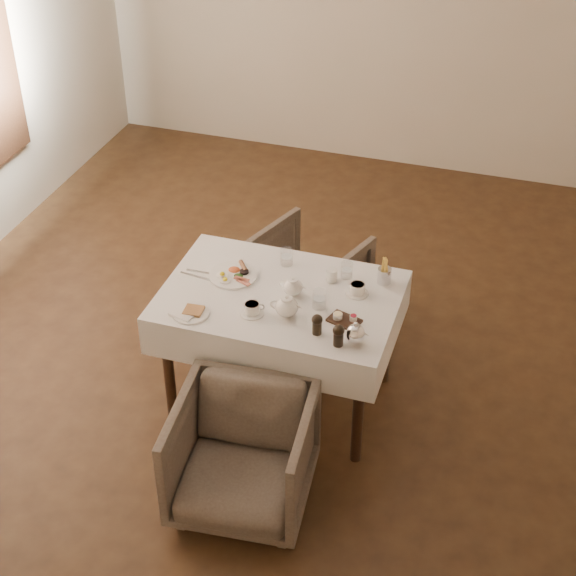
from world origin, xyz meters
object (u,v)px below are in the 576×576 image
at_px(breakfast_plate, 234,274).
at_px(teapot_centre, 293,286).
at_px(armchair_near, 242,456).
at_px(armchair_far, 306,278).
at_px(table, 280,311).

bearing_deg(breakfast_plate, teapot_centre, -23.19).
bearing_deg(armchair_near, armchair_far, 89.89).
distance_m(table, teapot_centre, 0.19).
bearing_deg(teapot_centre, table, -165.57).
bearing_deg(armchair_far, armchair_near, 114.79).
relative_size(armchair_near, breakfast_plate, 2.55).
distance_m(breakfast_plate, teapot_centre, 0.38).
height_order(armchair_near, breakfast_plate, breakfast_plate).
height_order(table, teapot_centre, teapot_centre).
bearing_deg(table, teapot_centre, 13.93).
xyz_separation_m(armchair_near, armchair_far, (-0.15, 1.60, -0.01)).
relative_size(table, armchair_near, 1.85).
height_order(armchair_far, breakfast_plate, breakfast_plate).
distance_m(armchair_far, breakfast_plate, 0.89).
bearing_deg(armchair_near, table, 88.80).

